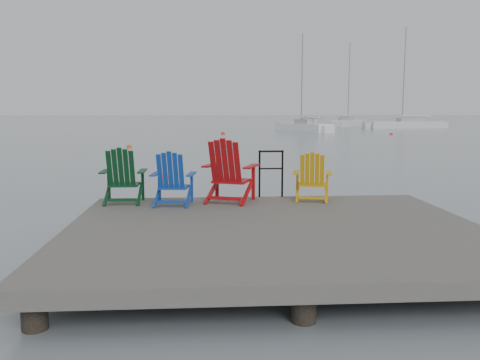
{
  "coord_description": "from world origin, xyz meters",
  "views": [
    {
      "loc": [
        -0.99,
        -7.12,
        2.17
      ],
      "look_at": [
        -0.35,
        2.34,
        0.85
      ],
      "focal_mm": 38.0,
      "sensor_mm": 36.0,
      "label": 1
    }
  ],
  "objects": [
    {
      "name": "buoy_a",
      "position": [
        -2.31,
        8.83,
        0.0
      ],
      "size": [
        0.33,
        0.33,
        0.33
      ],
      "primitive_type": "sphere",
      "color": "red",
      "rests_on": "ground"
    },
    {
      "name": "chair_red",
      "position": [
        -0.58,
        1.96,
        1.07
      ],
      "size": [
        1.09,
        1.04,
        1.14
      ],
      "rotation": [
        0.0,
        0.0,
        -0.36
      ],
      "color": "#9F0B0E",
      "rests_on": "dock"
    },
    {
      "name": "sailboat_far",
      "position": [
        22.48,
        51.36,
        0.36
      ],
      "size": [
        8.7,
        2.57,
        11.87
      ],
      "rotation": [
        0.0,
        0.0,
        1.61
      ],
      "color": "silver",
      "rests_on": "ground"
    },
    {
      "name": "chair_blue",
      "position": [
        -1.58,
        1.72,
        0.97
      ],
      "size": [
        0.81,
        0.76,
        0.94
      ],
      "rotation": [
        0.0,
        0.0,
        -0.11
      ],
      "color": "#0E3899",
      "rests_on": "dock"
    },
    {
      "name": "dock",
      "position": [
        0.0,
        0.0,
        0.35
      ],
      "size": [
        6.0,
        5.0,
        1.4
      ],
      "color": "#302E2B",
      "rests_on": "ground"
    },
    {
      "name": "sailboat_mid",
      "position": [
        17.71,
        59.49,
        0.36
      ],
      "size": [
        5.93,
        8.04,
        11.21
      ],
      "rotation": [
        0.0,
        0.0,
        -0.53
      ],
      "color": "silver",
      "rests_on": "ground"
    },
    {
      "name": "chair_green",
      "position": [
        -2.47,
        1.97,
        1.0
      ],
      "size": [
        0.79,
        0.73,
        0.99
      ],
      "rotation": [
        0.0,
        0.0,
        0.0
      ],
      "color": "#093317",
      "rests_on": "dock"
    },
    {
      "name": "buoy_c",
      "position": [
        15.23,
        36.47,
        0.0
      ],
      "size": [
        0.32,
        0.32,
        0.32
      ],
      "primitive_type": "sphere",
      "color": "#F70F0E",
      "rests_on": "ground"
    },
    {
      "name": "chair_yellow",
      "position": [
        0.95,
        1.99,
        0.95
      ],
      "size": [
        0.81,
        0.77,
        0.89
      ],
      "rotation": [
        0.0,
        0.0,
        -0.22
      ],
      "color": "#C78E0B",
      "rests_on": "dock"
    },
    {
      "name": "buoy_b",
      "position": [
        -5.42,
        22.52,
        0.0
      ],
      "size": [
        0.32,
        0.32,
        0.32
      ],
      "primitive_type": "sphere",
      "color": "#D8400C",
      "rests_on": "ground"
    },
    {
      "name": "handrail",
      "position": [
        0.25,
        2.45,
        1.04
      ],
      "size": [
        0.48,
        0.04,
        0.9
      ],
      "color": "black",
      "rests_on": "dock"
    },
    {
      "name": "buoy_d",
      "position": [
        0.53,
        38.29,
        0.0
      ],
      "size": [
        0.4,
        0.4,
        0.4
      ],
      "primitive_type": "sphere",
      "color": "red",
      "rests_on": "ground"
    },
    {
      "name": "ground",
      "position": [
        0.0,
        0.0,
        0.0
      ],
      "size": [
        400.0,
        400.0,
        0.0
      ],
      "primitive_type": "plane",
      "color": "slate",
      "rests_on": "ground"
    },
    {
      "name": "sailboat_near",
      "position": [
        8.75,
        43.23,
        0.36
      ],
      "size": [
        4.79,
        7.05,
        9.84
      ],
      "rotation": [
        0.0,
        0.0,
        0.47
      ],
      "color": "white",
      "rests_on": "ground"
    }
  ]
}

